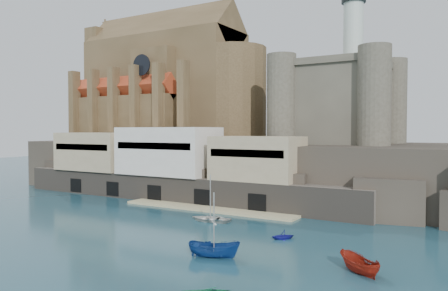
% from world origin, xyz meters
% --- Properties ---
extents(ground, '(300.00, 300.00, 0.00)m').
position_xyz_m(ground, '(0.00, 0.00, 0.00)').
color(ground, '#173D4C').
rests_on(ground, ground).
extents(promontory, '(100.00, 36.00, 10.00)m').
position_xyz_m(promontory, '(-0.19, 39.37, 4.92)').
color(promontory, '#2B2520').
rests_on(promontory, ground).
extents(quay, '(70.00, 12.00, 13.05)m').
position_xyz_m(quay, '(-10.19, 23.07, 6.07)').
color(quay, '#60574D').
rests_on(quay, ground).
extents(church, '(47.00, 25.93, 30.51)m').
position_xyz_m(church, '(-24.13, 41.85, 22.13)').
color(church, brown).
rests_on(church, promontory).
extents(castle_keep, '(21.20, 21.20, 29.30)m').
position_xyz_m(castle_keep, '(16.08, 41.08, 18.31)').
color(castle_keep, '#4E4A3D').
rests_on(castle_keep, promontory).
extents(boat_2, '(2.55, 2.51, 5.25)m').
position_xyz_m(boat_2, '(16.65, -3.18, 0.00)').
color(boat_2, navy).
rests_on(boat_2, ground).
extents(boat_5, '(2.60, 2.59, 4.85)m').
position_xyz_m(boat_5, '(30.00, -0.52, 0.00)').
color(boat_5, maroon).
rests_on(boat_5, ground).
extents(boat_6, '(1.50, 4.26, 5.86)m').
position_xyz_m(boat_6, '(7.02, 11.12, 0.00)').
color(boat_6, silver).
rests_on(boat_6, ground).
extents(boat_7, '(2.59, 2.59, 2.64)m').
position_xyz_m(boat_7, '(19.57, 7.01, 0.00)').
color(boat_7, '#1B1C95').
rests_on(boat_7, ground).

